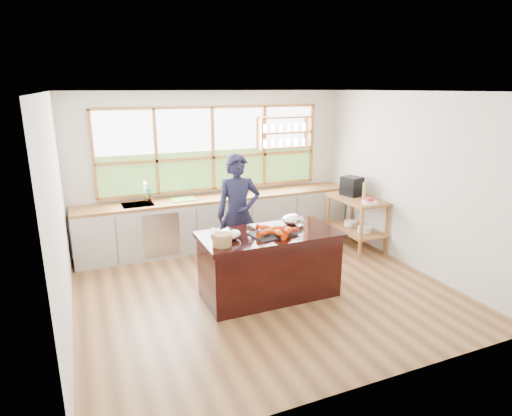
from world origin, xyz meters
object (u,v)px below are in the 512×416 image
espresso_machine (352,186)px  wicker_basket (222,240)px  island (269,264)px  cook (238,214)px

espresso_machine → wicker_basket: size_ratio=1.43×
island → espresso_machine: size_ratio=5.52×
cook → espresso_machine: size_ratio=5.46×
cook → espresso_machine: (2.29, 0.38, 0.15)m
espresso_machine → wicker_basket: (-2.92, -1.49, -0.09)m
cook → wicker_basket: bearing=-108.3°
espresso_machine → wicker_basket: espresso_machine is taller
island → wicker_basket: 0.92m
cook → espresso_machine: 2.32m
cook → island: bearing=-72.8°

